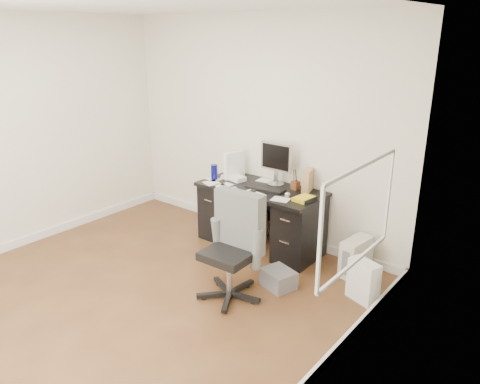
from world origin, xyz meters
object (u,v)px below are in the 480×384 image
(office_chair, at_px, (229,249))
(pc_tower, at_px, (356,257))
(lcd_monitor, at_px, (276,164))
(wicker_basket, at_px, (246,229))
(keyboard, at_px, (265,189))
(desk, at_px, (260,215))

(office_chair, xyz_separation_m, pc_tower, (0.76, 1.20, -0.32))
(office_chair, bearing_deg, pc_tower, 55.62)
(lcd_monitor, relative_size, wicker_basket, 1.37)
(lcd_monitor, distance_m, keyboard, 0.33)
(office_chair, distance_m, pc_tower, 1.46)
(desk, relative_size, keyboard, 3.19)
(pc_tower, bearing_deg, keyboard, -168.21)
(desk, bearing_deg, keyboard, -21.19)
(lcd_monitor, bearing_deg, pc_tower, -5.63)
(desk, xyz_separation_m, office_chair, (0.45, -1.13, 0.13))
(desk, height_order, pc_tower, desk)
(desk, xyz_separation_m, keyboard, (0.09, -0.03, 0.36))
(desk, distance_m, pc_tower, 1.23)
(keyboard, bearing_deg, wicker_basket, 179.39)
(pc_tower, bearing_deg, office_chair, -116.11)
(desk, height_order, office_chair, office_chair)
(pc_tower, relative_size, wicker_basket, 1.06)
(lcd_monitor, distance_m, wicker_basket, 0.89)
(lcd_monitor, bearing_deg, keyboard, -88.81)
(lcd_monitor, distance_m, office_chair, 1.45)
(lcd_monitor, relative_size, pc_tower, 1.29)
(desk, distance_m, wicker_basket, 0.28)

